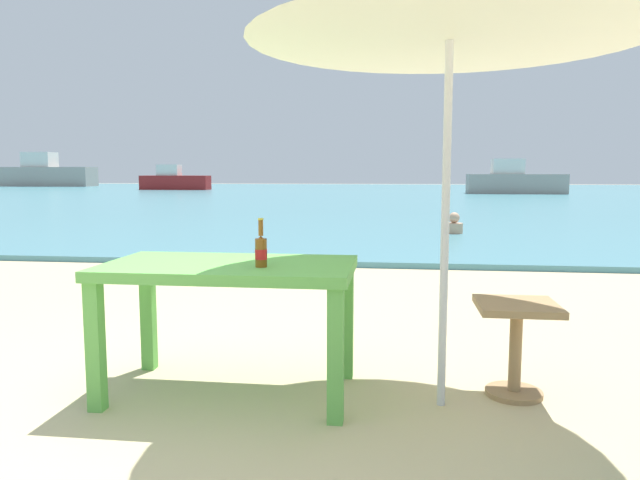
{
  "coord_description": "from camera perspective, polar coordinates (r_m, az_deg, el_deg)",
  "views": [
    {
      "loc": [
        0.54,
        -2.76,
        1.27
      ],
      "look_at": [
        -0.19,
        3.0,
        0.6
      ],
      "focal_mm": 33.18,
      "sensor_mm": 36.0,
      "label": 1
    }
  ],
  "objects": [
    {
      "name": "beer_bottle_amber",
      "position": [
        3.19,
        -5.71,
        -0.95
      ],
      "size": [
        0.07,
        0.07,
        0.26
      ],
      "color": "brown",
      "rests_on": "picnic_table_green"
    },
    {
      "name": "boat_fishing_trawler",
      "position": [
        34.26,
        18.26,
        5.42
      ],
      "size": [
        5.23,
        1.43,
        1.9
      ],
      "color": "gray",
      "rests_on": "sea_water"
    },
    {
      "name": "boat_barge",
      "position": [
        41.08,
        -13.86,
        5.58
      ],
      "size": [
        4.6,
        1.26,
        1.67
      ],
      "color": "maroon",
      "rests_on": "sea_water"
    },
    {
      "name": "ground_plane",
      "position": [
        3.09,
        -3.63,
        -17.75
      ],
      "size": [
        120.0,
        120.0,
        0.0
      ],
      "primitive_type": "plane",
      "color": "#C6B287"
    },
    {
      "name": "picnic_table_green",
      "position": [
        3.4,
        -8.72,
        -4.02
      ],
      "size": [
        1.4,
        0.8,
        0.76
      ],
      "color": "#60B24C",
      "rests_on": "ground_plane"
    },
    {
      "name": "side_table_wood",
      "position": [
        3.56,
        18.38,
        -8.7
      ],
      "size": [
        0.44,
        0.44,
        0.54
      ],
      "color": "#9E7A51",
      "rests_on": "ground_plane"
    },
    {
      "name": "patio_umbrella",
      "position": [
        3.3,
        12.48,
        21.31
      ],
      "size": [
        2.1,
        2.1,
        2.3
      ],
      "color": "silver",
      "rests_on": "ground_plane"
    },
    {
      "name": "swimmer_person",
      "position": [
        11.8,
        12.8,
        1.41
      ],
      "size": [
        0.34,
        0.34,
        0.41
      ],
      "color": "tan",
      "rests_on": "sea_water"
    },
    {
      "name": "sea_water",
      "position": [
        32.79,
        6.32,
        4.4
      ],
      "size": [
        120.0,
        50.0,
        0.08
      ],
      "primitive_type": "cube",
      "color": "teal",
      "rests_on": "ground_plane"
    },
    {
      "name": "boat_sailboat",
      "position": [
        54.45,
        -24.84,
        5.8
      ],
      "size": [
        7.73,
        2.11,
        2.81
      ],
      "color": "gray",
      "rests_on": "sea_water"
    }
  ]
}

